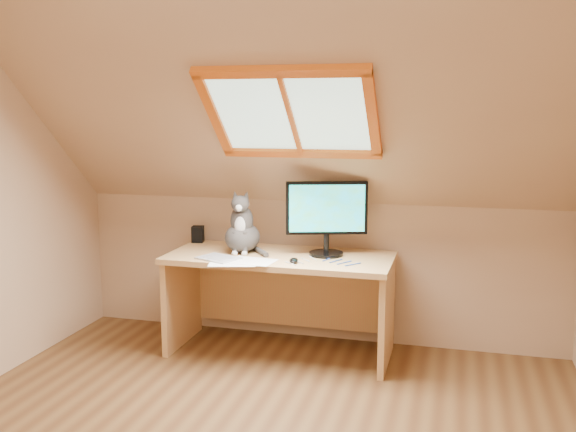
% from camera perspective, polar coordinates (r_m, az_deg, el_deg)
% --- Properties ---
extents(room_shell, '(3.52, 3.52, 2.41)m').
position_cam_1_polar(room_shell, '(2.74, -5.82, 4.89)').
color(room_shell, tan).
rests_on(room_shell, ground).
extents(desk, '(1.50, 0.66, 0.68)m').
position_cam_1_polar(desk, '(4.41, -0.48, -6.02)').
color(desk, tan).
rests_on(desk, ground).
extents(monitor, '(0.53, 0.23, 0.50)m').
position_cam_1_polar(monitor, '(4.23, 3.46, 0.26)').
color(monitor, black).
rests_on(monitor, desk).
extents(cat, '(0.27, 0.31, 0.43)m').
position_cam_1_polar(cat, '(4.36, -4.11, -1.25)').
color(cat, '#4B4542').
rests_on(cat, desk).
extents(desk_speaker, '(0.10, 0.10, 0.12)m').
position_cam_1_polar(desk_speaker, '(4.74, -8.02, -1.61)').
color(desk_speaker, black).
rests_on(desk_speaker, desk).
extents(graphics_tablet, '(0.31, 0.27, 0.01)m').
position_cam_1_polar(graphics_tablet, '(4.20, -6.19, -3.76)').
color(graphics_tablet, '#B2B2B7').
rests_on(graphics_tablet, desk).
extents(mouse, '(0.07, 0.11, 0.03)m').
position_cam_1_polar(mouse, '(4.07, 0.51, -3.98)').
color(mouse, black).
rests_on(mouse, desk).
extents(papers, '(0.33, 0.27, 0.00)m').
position_cam_1_polar(papers, '(4.11, -4.26, -4.08)').
color(papers, white).
rests_on(papers, desk).
extents(cables, '(0.51, 0.26, 0.01)m').
position_cam_1_polar(cables, '(4.10, 3.31, -4.05)').
color(cables, silver).
rests_on(cables, desk).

